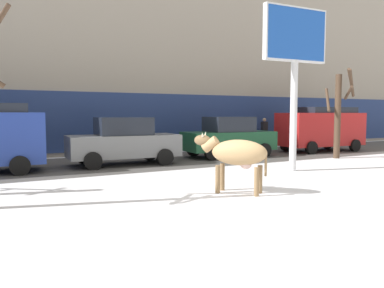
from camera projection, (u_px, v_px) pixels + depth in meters
ground_plane at (243, 202)px, 8.47m from camera, size 120.00×120.00×0.00m
road_strip at (128, 162)px, 15.39m from camera, size 60.00×5.60×0.01m
building_facade at (88, 30)px, 20.40m from camera, size 44.00×6.10×13.00m
cow_tan at (236, 153)px, 9.41m from camera, size 1.53×1.72×1.54m
billboard at (295, 45)px, 12.80m from camera, size 2.53×0.35×5.56m
car_grey_sedan at (124, 141)px, 14.66m from camera, size 4.28×2.13×1.84m
car_darkgreen_sedan at (229, 137)px, 17.38m from camera, size 4.28×2.13×1.84m
car_red_van at (321, 128)px, 19.95m from camera, size 4.68×2.28×2.32m
pedestrian_near_billboard at (264, 133)px, 22.02m from camera, size 0.36×0.24×1.73m
pedestrian_far_left at (252, 133)px, 21.59m from camera, size 0.36×0.24×1.73m
bare_tree_right_lot at (339, 111)px, 16.70m from camera, size 1.49×1.50×3.91m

